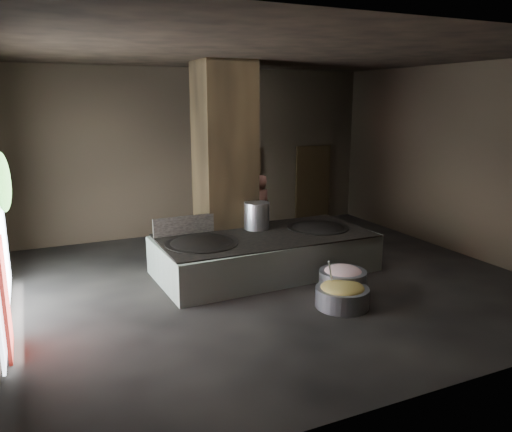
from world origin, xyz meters
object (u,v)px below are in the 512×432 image
stock_pot (257,216)px  veg_basin (342,297)px  hearth_platform (265,254)px  wok_left (202,247)px  wok_right (318,231)px  meat_basin (343,283)px  cook (259,211)px

stock_pot → veg_basin: bearing=-82.1°
veg_basin → hearth_platform: bearing=101.0°
wok_left → veg_basin: 2.99m
wok_left → wok_right: size_ratio=1.07×
stock_pot → veg_basin: 3.02m
hearth_platform → meat_basin: bearing=-70.2°
hearth_platform → veg_basin: 2.34m
wok_left → hearth_platform: bearing=2.0°
wok_left → stock_pot: bearing=21.8°
veg_basin → meat_basin: bearing=55.1°
cook → hearth_platform: bearing=55.0°
wok_right → cook: (-0.68, 1.70, 0.17)m
hearth_platform → wok_right: bearing=-0.1°
hearth_platform → wok_left: size_ratio=3.17×
cook → veg_basin: (-0.23, -4.04, -0.75)m
cook → meat_basin: size_ratio=2.06×
wok_right → veg_basin: 2.57m
veg_basin → meat_basin: 0.54m
wok_right → cook: size_ratio=0.73×
hearth_platform → veg_basin: (0.44, -2.29, -0.22)m
wok_right → hearth_platform: bearing=-177.9°
stock_pot → meat_basin: 2.66m
wok_left → veg_basin: size_ratio=1.51×
stock_pot → cook: bearing=62.8°
veg_basin → stock_pot: bearing=97.9°
veg_basin → meat_basin: size_ratio=1.08×
veg_basin → meat_basin: (0.30, 0.44, 0.07)m
wok_right → meat_basin: (-0.60, -1.91, -0.50)m
wok_left → wok_right: bearing=2.0°
cook → veg_basin: size_ratio=1.91×
hearth_platform → wok_right: size_ratio=3.41×
wok_right → meat_basin: wok_right is taller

